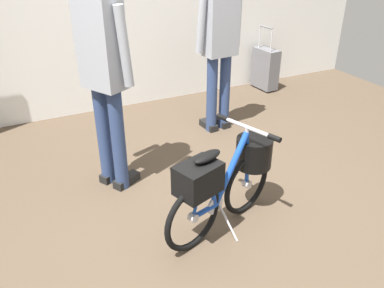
{
  "coord_description": "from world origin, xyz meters",
  "views": [
    {
      "loc": [
        -1.03,
        -1.92,
        1.88
      ],
      "look_at": [
        0.05,
        0.3,
        0.55
      ],
      "focal_mm": 37.01,
      "sensor_mm": 36.0,
      "label": 1
    }
  ],
  "objects_px": {
    "visitor_near_wall": "(103,65)",
    "visitor_browsing": "(220,40)",
    "rolling_suitcase": "(265,68)",
    "folding_bike_foreground": "(227,178)"
  },
  "relations": [
    {
      "from": "visitor_browsing",
      "to": "rolling_suitcase",
      "type": "bearing_deg",
      "value": 34.22
    },
    {
      "from": "folding_bike_foreground",
      "to": "rolling_suitcase",
      "type": "relative_size",
      "value": 1.2
    },
    {
      "from": "visitor_near_wall",
      "to": "visitor_browsing",
      "type": "bearing_deg",
      "value": 23.42
    },
    {
      "from": "visitor_browsing",
      "to": "rolling_suitcase",
      "type": "height_order",
      "value": "visitor_browsing"
    },
    {
      "from": "folding_bike_foreground",
      "to": "rolling_suitcase",
      "type": "distance_m",
      "value": 2.92
    },
    {
      "from": "folding_bike_foreground",
      "to": "visitor_near_wall",
      "type": "bearing_deg",
      "value": 123.02
    },
    {
      "from": "rolling_suitcase",
      "to": "visitor_browsing",
      "type": "bearing_deg",
      "value": -145.78
    },
    {
      "from": "folding_bike_foreground",
      "to": "visitor_near_wall",
      "type": "distance_m",
      "value": 1.2
    },
    {
      "from": "folding_bike_foreground",
      "to": "visitor_browsing",
      "type": "xyz_separation_m",
      "value": [
        0.73,
        1.42,
        0.55
      ]
    },
    {
      "from": "folding_bike_foreground",
      "to": "visitor_near_wall",
      "type": "relative_size",
      "value": 0.57
    }
  ]
}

